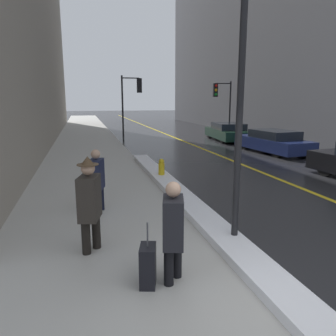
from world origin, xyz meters
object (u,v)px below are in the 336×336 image
object	(u,v)px
traffic_light_far	(221,97)
pedestrian_in_glasses	(97,178)
pedestrian_with_shoulder_bag	(173,227)
rolling_suitcase	(148,266)
fire_hydrant	(161,169)
parked_car_navy	(273,142)
parked_car_dark_green	(228,132)
pedestrian_in_fedora	(90,201)
lamp_post	(241,81)
traffic_light_near	(133,94)

from	to	relation	value
traffic_light_far	pedestrian_in_glasses	world-z (taller)	traffic_light_far
pedestrian_with_shoulder_bag	pedestrian_in_glasses	world-z (taller)	pedestrian_with_shoulder_bag
rolling_suitcase	fire_hydrant	xyz separation A→B (m)	(1.68, 6.14, 0.04)
parked_car_navy	parked_car_dark_green	bearing A→B (deg)	-5.07
parked_car_dark_green	fire_hydrant	bearing A→B (deg)	150.01
rolling_suitcase	pedestrian_in_fedora	bearing A→B (deg)	-134.95
traffic_light_far	pedestrian_with_shoulder_bag	bearing A→B (deg)	66.36
lamp_post	pedestrian_with_shoulder_bag	bearing A→B (deg)	-146.28
lamp_post	traffic_light_far	xyz separation A→B (m)	(6.72, 16.11, -0.12)
rolling_suitcase	fire_hydrant	size ratio (longest dim) A/B	1.36
pedestrian_in_glasses	fire_hydrant	xyz separation A→B (m)	(2.20, 2.72, -0.48)
traffic_light_far	parked_car_dark_green	bearing A→B (deg)	87.12
pedestrian_in_glasses	rolling_suitcase	distance (m)	3.49
traffic_light_far	parked_car_dark_green	distance (m)	2.70
pedestrian_in_glasses	fire_hydrant	world-z (taller)	pedestrian_in_glasses
traffic_light_far	lamp_post	bearing A→B (deg)	69.27
fire_hydrant	rolling_suitcase	bearing A→B (deg)	-105.27
traffic_light_far	fire_hydrant	world-z (taller)	traffic_light_far
lamp_post	pedestrian_in_fedora	world-z (taller)	lamp_post
pedestrian_in_glasses	pedestrian_in_fedora	bearing A→B (deg)	9.73
lamp_post	parked_car_navy	xyz separation A→B (m)	(6.61, 9.30, -2.36)
lamp_post	traffic_light_far	size ratio (longest dim) A/B	1.26
pedestrian_in_fedora	pedestrian_in_glasses	bearing A→B (deg)	-170.27
parked_car_dark_green	fire_hydrant	world-z (taller)	parked_car_dark_green
pedestrian_with_shoulder_bag	rolling_suitcase	xyz separation A→B (m)	(-0.38, -0.03, -0.53)
pedestrian_in_fedora	pedestrian_in_glasses	size ratio (longest dim) A/B	1.13
pedestrian_with_shoulder_bag	pedestrian_in_fedora	distance (m)	1.70
pedestrian_with_shoulder_bag	fire_hydrant	world-z (taller)	pedestrian_with_shoulder_bag
pedestrian_with_shoulder_bag	pedestrian_in_fedora	bearing A→B (deg)	-123.31
pedestrian_with_shoulder_bag	fire_hydrant	distance (m)	6.26
traffic_light_far	parked_car_navy	bearing A→B (deg)	90.93
rolling_suitcase	lamp_post	bearing A→B (deg)	134.10
pedestrian_in_glasses	parked_car_navy	size ratio (longest dim) A/B	0.33
pedestrian_in_fedora	parked_car_navy	xyz separation A→B (m)	(9.16, 8.98, -0.38)
rolling_suitcase	traffic_light_near	bearing A→B (deg)	-172.58
fire_hydrant	traffic_light_far	bearing A→B (deg)	57.94
parked_car_dark_green	fire_hydrant	xyz separation A→B (m)	(-6.74, -9.45, -0.21)
pedestrian_in_glasses	fire_hydrant	distance (m)	3.54
traffic_light_near	fire_hydrant	distance (m)	11.24
pedestrian_with_shoulder_bag	parked_car_navy	bearing A→B (deg)	157.38
rolling_suitcase	fire_hydrant	world-z (taller)	rolling_suitcase
parked_car_dark_green	traffic_light_far	bearing A→B (deg)	0.69
pedestrian_in_glasses	parked_car_navy	world-z (taller)	pedestrian_in_glasses
pedestrian_with_shoulder_bag	parked_car_dark_green	world-z (taller)	pedestrian_with_shoulder_bag
lamp_post	pedestrian_with_shoulder_bag	world-z (taller)	lamp_post
traffic_light_near	rolling_suitcase	bearing A→B (deg)	-98.26
rolling_suitcase	fire_hydrant	distance (m)	6.36
lamp_post	fire_hydrant	size ratio (longest dim) A/B	6.93
pedestrian_with_shoulder_bag	parked_car_navy	world-z (taller)	pedestrian_with_shoulder_bag
pedestrian_in_fedora	rolling_suitcase	bearing A→B (deg)	45.05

